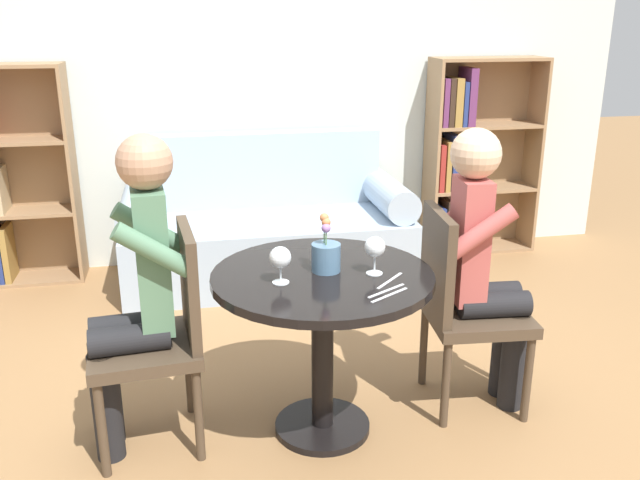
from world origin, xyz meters
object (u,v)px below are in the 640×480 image
bookshelf_right (467,162)px  wine_glass_right (375,248)px  person_left (135,290)px  flower_vase (326,254)px  couch (267,232)px  wine_glass_left (280,259)px  person_right (485,264)px  chair_right (462,301)px  chair_left (162,330)px

bookshelf_right → wine_glass_right: 2.48m
person_left → flower_vase: size_ratio=5.41×
person_left → flower_vase: (0.74, -0.03, 0.10)m
couch → person_left: bearing=-112.2°
wine_glass_right → bookshelf_right: bearing=58.6°
person_left → wine_glass_left: bearing=72.8°
wine_glass_left → wine_glass_right: bearing=3.3°
person_left → flower_vase: person_left is taller
wine_glass_right → flower_vase: (-0.18, 0.07, -0.04)m
bookshelf_right → person_left: size_ratio=1.10×
bookshelf_right → person_right: (-0.77, -1.99, 0.01)m
person_left → chair_right: bearing=86.7°
chair_right → wine_glass_right: (-0.43, -0.14, 0.32)m
person_right → wine_glass_right: 0.56m
person_right → flower_vase: 0.71m
person_right → wine_glass_left: (-0.89, -0.14, 0.14)m
person_right → wine_glass_right: size_ratio=8.20×
person_left → chair_left: bearing=93.4°
wine_glass_left → flower_vase: (0.19, 0.09, -0.03)m
chair_left → person_right: person_right is taller
couch → flower_vase: 1.85m
couch → chair_left: (-0.63, -1.74, 0.18)m
bookshelf_right → wine_glass_left: bearing=-127.9°
chair_right → flower_vase: flower_vase is taller
bookshelf_right → wine_glass_right: (-1.29, -2.12, 0.15)m
bookshelf_right → person_right: 2.14m
bookshelf_right → flower_vase: (-1.47, -2.05, 0.12)m
person_right → chair_right: bearing=86.7°
chair_left → wine_glass_left: bearing=69.0°
person_left → person_right: person_left is taller
chair_left → wine_glass_left: (0.46, -0.13, 0.31)m
flower_vase → wine_glass_right: bearing=-20.6°
bookshelf_right → wine_glass_left: (-1.66, -2.14, 0.15)m
chair_left → chair_right: 1.26m
couch → chair_left: couch is taller
chair_left → flower_vase: (0.65, -0.04, 0.28)m
wine_glass_left → wine_glass_right: (0.37, 0.02, 0.01)m
wine_glass_right → person_left: bearing=173.9°
couch → wine_glass_left: (-0.17, -1.87, 0.49)m
chair_left → person_left: size_ratio=0.71×
wine_glass_left → person_left: bearing=167.7°
bookshelf_right → flower_vase: size_ratio=5.93×
person_left → wine_glass_right: (0.91, -0.10, 0.14)m
couch → wine_glass_right: size_ratio=12.09×
chair_left → person_left: 0.20m
chair_left → person_right: 1.36m
person_right → wine_glass_right: person_right is taller
person_right → wine_glass_left: 0.91m
chair_left → chair_right: (1.26, 0.03, 0.00)m
flower_vase → chair_left: bearing=176.2°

